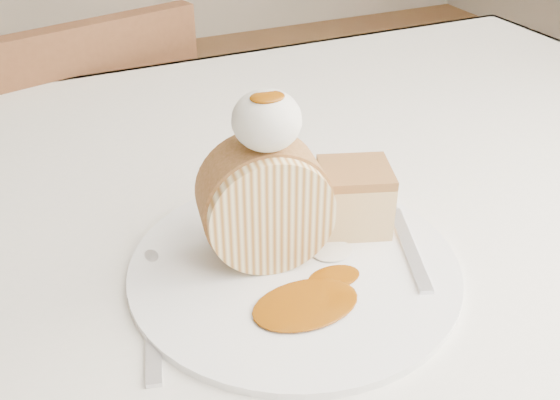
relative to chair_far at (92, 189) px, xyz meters
name	(u,v)px	position (x,y,z in m)	size (l,w,h in m)	color
table	(273,255)	(0.14, -0.57, 0.19)	(1.40, 0.90, 0.75)	silver
chair_far	(92,189)	(0.00, 0.00, 0.00)	(0.48, 0.48, 0.83)	brown
plate	(294,266)	(0.10, -0.71, 0.28)	(0.31, 0.31, 0.01)	white
roulade_slice	(266,204)	(0.09, -0.69, 0.34)	(0.11, 0.11, 0.06)	beige
cake_chunk	(354,201)	(0.18, -0.68, 0.32)	(0.07, 0.06, 0.06)	#A3683D
whipped_cream	(267,120)	(0.09, -0.69, 0.43)	(0.06, 0.06, 0.05)	silver
caramel_drizzle	(267,89)	(0.09, -0.69, 0.46)	(0.03, 0.02, 0.01)	#793B05
caramel_pool	(306,304)	(0.09, -0.77, 0.29)	(0.10, 0.06, 0.00)	#793B05
fork	(409,248)	(0.21, -0.73, 0.29)	(0.02, 0.18, 0.00)	silver
spoon	(153,324)	(-0.04, -0.73, 0.28)	(0.02, 0.16, 0.00)	silver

